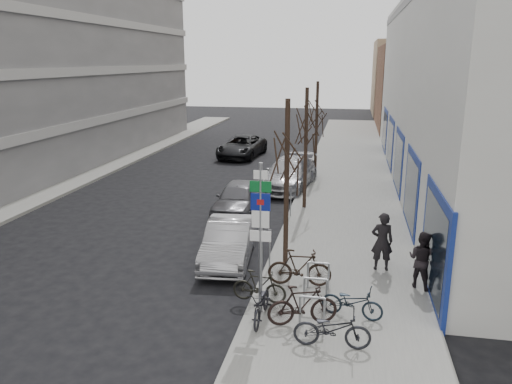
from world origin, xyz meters
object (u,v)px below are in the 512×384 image
at_px(highway_sign_pole, 261,230).
at_px(parked_car_front, 229,241).
at_px(lane_car, 242,146).
at_px(bike_far_curb, 332,326).
at_px(bike_rack, 315,289).
at_px(bike_mid_inner, 259,286).
at_px(tree_mid, 306,120).
at_px(meter_back, 303,172).
at_px(tree_far, 317,107).
at_px(meter_front, 270,245).
at_px(bike_near_left, 262,302).
at_px(bike_far_inner, 300,267).
at_px(bike_mid_curb, 352,299).
at_px(parked_car_back, 289,174).
at_px(pedestrian_near, 382,241).
at_px(meter_mid, 291,199).
at_px(parked_car_mid, 239,198).
at_px(pedestrian_far, 422,259).
at_px(tree_near, 287,144).
at_px(bike_near_right, 303,304).

height_order(highway_sign_pole, parked_car_front, highway_sign_pole).
bearing_deg(lane_car, bike_far_curb, -67.02).
distance_m(bike_rack, bike_mid_inner, 1.54).
bearing_deg(tree_mid, meter_back, 96.42).
xyz_separation_m(tree_mid, lane_car, (-5.58, 12.12, -3.36)).
relative_size(tree_mid, bike_mid_inner, 3.57).
height_order(tree_mid, tree_far, same).
bearing_deg(meter_front, tree_far, 88.09).
distance_m(bike_near_left, bike_far_curb, 2.05).
distance_m(tree_mid, bike_far_inner, 8.88).
distance_m(bike_far_inner, parked_car_front, 3.15).
bearing_deg(bike_mid_curb, tree_far, 19.91).
bearing_deg(bike_far_curb, bike_near_left, 60.92).
bearing_deg(bike_near_left, parked_car_back, 96.17).
height_order(meter_front, bike_near_left, meter_front).
xyz_separation_m(highway_sign_pole, parked_car_front, (-1.74, 3.62, -1.76)).
bearing_deg(tree_mid, pedestrian_near, -64.80).
height_order(highway_sign_pole, lane_car, highway_sign_pole).
bearing_deg(tree_far, lane_car, 134.77).
relative_size(meter_back, lane_car, 0.24).
distance_m(meter_mid, pedestrian_near, 6.14).
bearing_deg(meter_front, meter_back, 90.00).
relative_size(meter_back, parked_car_back, 0.23).
height_order(tree_far, parked_car_back, tree_far).
relative_size(highway_sign_pole, pedestrian_near, 2.22).
xyz_separation_m(meter_mid, bike_near_left, (0.37, -8.90, -0.25)).
bearing_deg(parked_car_back, tree_far, 72.88).
distance_m(tree_far, bike_mid_curb, 16.82).
bearing_deg(bike_rack, bike_far_curb, -74.68).
bearing_deg(meter_front, meter_mid, 90.00).
distance_m(meter_mid, meter_back, 5.50).
relative_size(bike_rack, bike_mid_inner, 1.47).
distance_m(tree_far, bike_far_inner, 15.09).
height_order(meter_back, parked_car_mid, parked_car_mid).
xyz_separation_m(parked_car_back, pedestrian_far, (5.35, -11.52, 0.23)).
relative_size(highway_sign_pole, bike_mid_curb, 2.59).
distance_m(tree_near, bike_mid_curb, 5.26).
height_order(parked_car_back, pedestrian_far, pedestrian_far).
bearing_deg(meter_back, parked_car_back, -173.28).
xyz_separation_m(bike_mid_inner, parked_car_back, (-0.86, 13.35, 0.18)).
distance_m(tree_mid, parked_car_front, 7.49).
distance_m(highway_sign_pole, bike_mid_inner, 1.93).
bearing_deg(meter_back, meter_front, -90.00).
distance_m(bike_near_right, bike_mid_curb, 1.38).
height_order(meter_back, pedestrian_far, pedestrian_far).
xyz_separation_m(parked_car_mid, pedestrian_far, (6.95, -6.47, 0.28)).
height_order(tree_mid, lane_car, tree_mid).
xyz_separation_m(bike_rack, bike_near_left, (-1.28, -1.00, 0.00)).
bearing_deg(tree_near, lane_car, 106.67).
height_order(bike_mid_inner, lane_car, lane_car).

